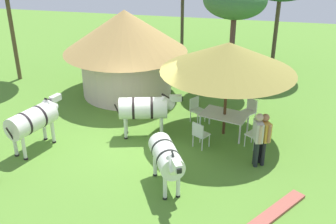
% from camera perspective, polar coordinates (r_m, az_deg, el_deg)
% --- Properties ---
extents(ground_plane, '(36.00, 36.00, 0.00)m').
position_cam_1_polar(ground_plane, '(13.83, -4.27, -4.10)').
color(ground_plane, '#54842E').
extents(thatched_hut, '(4.99, 4.99, 3.47)m').
position_cam_1_polar(thatched_hut, '(16.91, -5.84, 8.95)').
color(thatched_hut, beige).
rests_on(thatched_hut, ground_plane).
extents(shade_umbrella, '(4.37, 4.37, 3.22)m').
position_cam_1_polar(shade_umbrella, '(13.33, 8.29, 7.46)').
color(shade_umbrella, '#4B2D19').
rests_on(shade_umbrella, ground_plane).
extents(patio_dining_table, '(1.73, 1.35, 0.74)m').
position_cam_1_polar(patio_dining_table, '(14.12, 7.76, -0.55)').
color(patio_dining_table, silver).
rests_on(patio_dining_table, ground_plane).
extents(patio_chair_east_end, '(0.60, 0.60, 0.90)m').
position_cam_1_polar(patio_chair_east_end, '(13.52, 11.99, -2.87)').
color(patio_chair_east_end, white).
rests_on(patio_chair_east_end, ground_plane).
extents(patio_chair_near_hut, '(0.61, 0.60, 0.90)m').
position_cam_1_polar(patio_chair_near_hut, '(15.07, 11.17, 0.34)').
color(patio_chair_near_hut, white).
rests_on(patio_chair_near_hut, ground_plane).
extents(patio_chair_near_lawn, '(0.60, 0.60, 0.90)m').
position_cam_1_polar(patio_chair_near_lawn, '(14.94, 3.90, 0.56)').
color(patio_chair_near_lawn, silver).
rests_on(patio_chair_near_lawn, ground_plane).
extents(patio_chair_west_end, '(0.60, 0.59, 0.90)m').
position_cam_1_polar(patio_chair_west_end, '(13.26, 4.38, -2.93)').
color(patio_chair_west_end, silver).
rests_on(patio_chair_west_end, ground_plane).
extents(guest_beside_umbrella, '(0.32, 0.60, 1.72)m').
position_cam_1_polar(guest_beside_umbrella, '(12.35, 12.22, -3.09)').
color(guest_beside_umbrella, black).
rests_on(guest_beside_umbrella, ground_plane).
extents(guest_behind_table, '(0.42, 0.52, 1.68)m').
position_cam_1_polar(guest_behind_table, '(12.47, 13.02, -3.03)').
color(guest_behind_table, black).
rests_on(guest_behind_table, ground_plane).
extents(zebra_nearest_camera, '(1.21, 2.17, 1.56)m').
position_cam_1_polar(zebra_nearest_camera, '(13.61, -18.04, -1.05)').
color(zebra_nearest_camera, silver).
rests_on(zebra_nearest_camera, ground_plane).
extents(zebra_by_umbrella, '(2.22, 1.08, 1.55)m').
position_cam_1_polar(zebra_by_umbrella, '(13.74, -3.21, 0.50)').
color(zebra_by_umbrella, silver).
rests_on(zebra_by_umbrella, ground_plane).
extents(zebra_toward_hut, '(1.25, 1.98, 1.50)m').
position_cam_1_polar(zebra_toward_hut, '(11.16, -0.19, -6.23)').
color(zebra_toward_hut, silver).
rests_on(zebra_toward_hut, ground_plane).
extents(acacia_tree_left_background, '(2.54, 2.54, 4.51)m').
position_cam_1_polar(acacia_tree_left_background, '(17.16, 9.19, 14.91)').
color(acacia_tree_left_background, '#533735').
rests_on(acacia_tree_left_background, ground_plane).
extents(brick_patio_kerb, '(1.95, 2.47, 0.08)m').
position_cam_1_polar(brick_patio_kerb, '(10.94, 13.63, -13.81)').
color(brick_patio_kerb, '#A15144').
rests_on(brick_patio_kerb, ground_plane).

